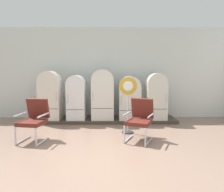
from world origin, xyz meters
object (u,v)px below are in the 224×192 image
refrigerator_0 (50,94)px  armchair_left (34,118)px  refrigerator_3 (129,97)px  refrigerator_1 (77,96)px  armchair_right (140,118)px  refrigerator_4 (156,95)px  refrigerator_2 (103,93)px  sign_stand (128,105)px

refrigerator_0 → armchair_left: size_ratio=1.56×
refrigerator_3 → refrigerator_1: bearing=179.8°
refrigerator_0 → refrigerator_1: 0.85m
armchair_left → armchair_right: 2.52m
refrigerator_4 → refrigerator_3: bearing=-178.3°
refrigerator_2 → armchair_left: bearing=-130.4°
refrigerator_3 → refrigerator_0: bearing=-179.5°
refrigerator_1 → refrigerator_4: bearing=0.4°
refrigerator_0 → sign_stand: 2.71m
armchair_left → sign_stand: size_ratio=0.67×
refrigerator_2 → armchair_right: bearing=-62.8°
refrigerator_2 → refrigerator_3: refrigerator_2 is taller
refrigerator_2 → armchair_left: (-1.57, -1.84, -0.40)m
refrigerator_1 → armchair_left: size_ratio=1.43×
refrigerator_0 → sign_stand: refrigerator_0 is taller
refrigerator_1 → refrigerator_4: size_ratio=0.96×
armchair_right → refrigerator_1: bearing=134.0°
refrigerator_1 → refrigerator_4: refrigerator_4 is taller
armchair_left → refrigerator_3: bearing=37.3°
refrigerator_3 → armchair_left: bearing=-142.7°
refrigerator_0 → sign_stand: bearing=-27.1°
refrigerator_3 → armchair_right: refrigerator_3 is taller
refrigerator_2 → refrigerator_0: bearing=-179.7°
refrigerator_4 → armchair_right: size_ratio=1.49×
refrigerator_1 → armchair_left: bearing=-111.1°
armchair_left → sign_stand: (2.28, 0.60, 0.20)m
refrigerator_0 → armchair_right: size_ratio=1.56×
refrigerator_1 → refrigerator_2: 0.85m
refrigerator_2 → refrigerator_4: refrigerator_2 is taller
refrigerator_4 → armchair_right: bearing=-112.6°
refrigerator_3 → refrigerator_4: 0.87m
refrigerator_4 → armchair_left: 3.81m
refrigerator_0 → armchair_right: refrigerator_0 is taller
refrigerator_0 → refrigerator_2: size_ratio=0.97×
refrigerator_3 → refrigerator_4: bearing=1.7°
refrigerator_4 → sign_stand: refrigerator_4 is taller
refrigerator_0 → sign_stand: size_ratio=1.04×
refrigerator_1 → armchair_right: size_ratio=1.43×
refrigerator_2 → sign_stand: bearing=-60.2°
refrigerator_2 → refrigerator_4: bearing=1.3°
refrigerator_0 → refrigerator_4: refrigerator_0 is taller
refrigerator_1 → sign_stand: bearing=-38.9°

